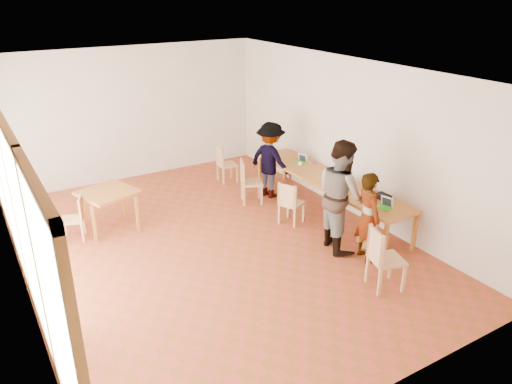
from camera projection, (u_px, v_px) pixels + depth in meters
ground at (213, 245)px, 8.73m from camera, size 8.00×8.00×0.00m
wall_back at (132, 114)px, 11.30m from camera, size 6.00×0.10×3.00m
wall_front at (388, 280)px, 4.99m from camera, size 6.00×0.10×3.00m
wall_right at (350, 137)px, 9.58m from camera, size 0.10×8.00×3.00m
window_wall at (13, 203)px, 6.73m from camera, size 0.10×8.00×3.00m
ceiling at (207, 70)px, 7.56m from camera, size 6.00×8.00×0.04m
communal_table at (328, 181)px, 9.65m from camera, size 0.80×4.00×0.75m
side_table at (108, 195)px, 9.08m from camera, size 0.90×0.90×0.75m
chair_near at (381, 253)px, 7.29m from camera, size 0.57×0.57×0.52m
chair_mid at (289, 199)px, 9.29m from camera, size 0.52×0.52×0.45m
chair_far at (247, 177)px, 10.23m from camera, size 0.56×0.56×0.48m
chair_empty at (223, 161)px, 11.32m from camera, size 0.42×0.42×0.45m
chair_spare at (77, 213)px, 8.79m from camera, size 0.47×0.47×0.42m
person_near at (368, 217)px, 8.03m from camera, size 0.47×0.62×1.52m
person_mid at (341, 195)px, 8.35m from camera, size 0.93×1.08×1.92m
person_far at (271, 160)px, 10.46m from camera, size 0.88×1.18×1.62m
laptop_near at (386, 205)px, 8.37m from camera, size 0.25×0.27×0.19m
laptop_mid at (346, 185)px, 9.18m from camera, size 0.24×0.27×0.22m
laptop_far at (302, 160)px, 10.48m from camera, size 0.25×0.27×0.18m
yellow_mug at (351, 181)px, 9.39m from camera, size 0.13×0.13×0.09m
green_bottle at (330, 182)px, 9.07m from camera, size 0.07×0.07×0.28m
clear_glass at (348, 179)px, 9.51m from camera, size 0.07×0.07×0.09m
condiment_cup at (300, 163)px, 10.36m from camera, size 0.08×0.08×0.06m
pink_phone at (315, 163)px, 10.42m from camera, size 0.05×0.10×0.01m
black_pouch at (383, 197)px, 8.70m from camera, size 0.16×0.26×0.09m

